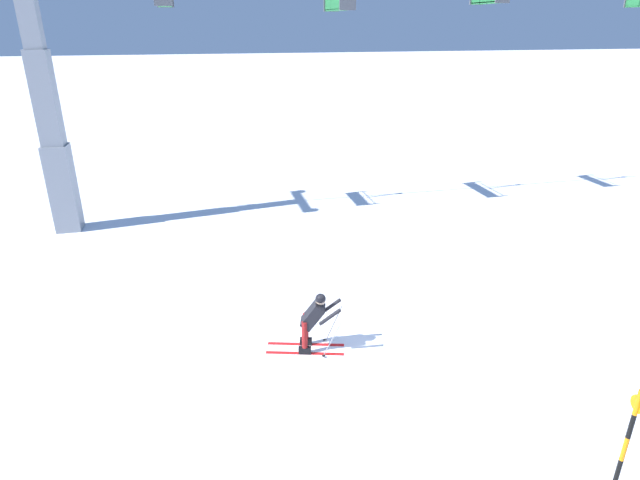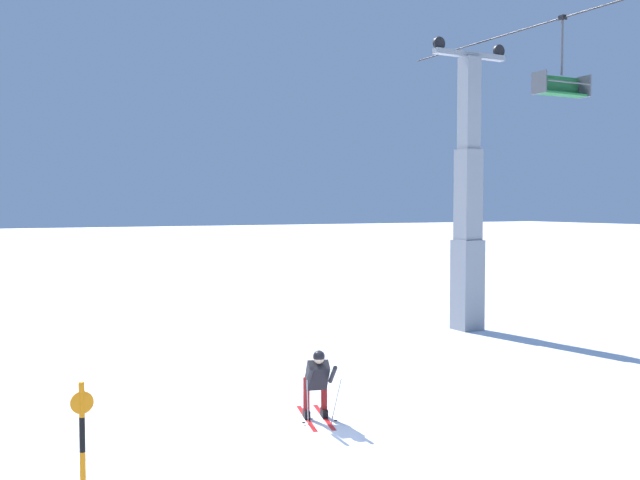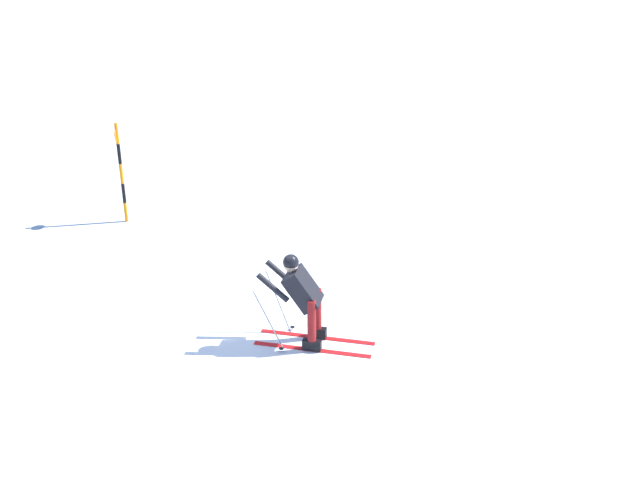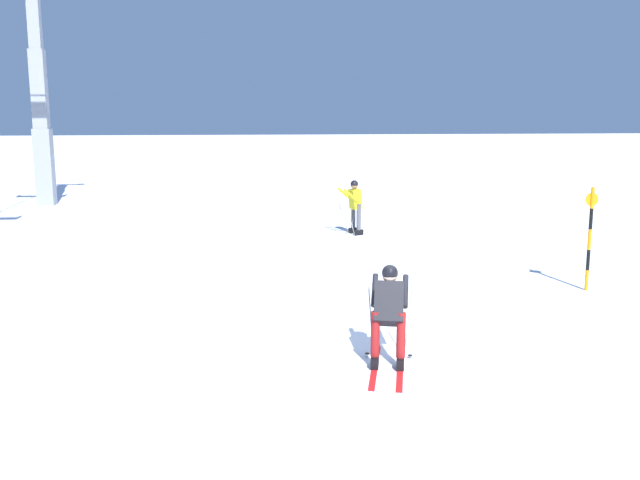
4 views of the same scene
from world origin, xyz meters
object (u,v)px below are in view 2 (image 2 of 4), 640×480
(lift_tower_near, at_px, (468,211))
(skier_carving_main, at_px, (317,379))
(chairlift_seat_nearest, at_px, (560,84))
(trail_marker_pole, at_px, (83,463))

(lift_tower_near, bearing_deg, skier_carving_main, -53.54)
(lift_tower_near, distance_m, chairlift_seat_nearest, 5.55)
(skier_carving_main, relative_size, lift_tower_near, 0.19)
(lift_tower_near, bearing_deg, trail_marker_pole, -53.92)
(skier_carving_main, distance_m, trail_marker_pole, 6.32)
(lift_tower_near, relative_size, chairlift_seat_nearest, 4.29)
(chairlift_seat_nearest, bearing_deg, trail_marker_pole, -65.80)
(chairlift_seat_nearest, distance_m, trail_marker_pole, 17.38)
(chairlift_seat_nearest, relative_size, trail_marker_pole, 1.06)
(skier_carving_main, height_order, lift_tower_near, lift_tower_near)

